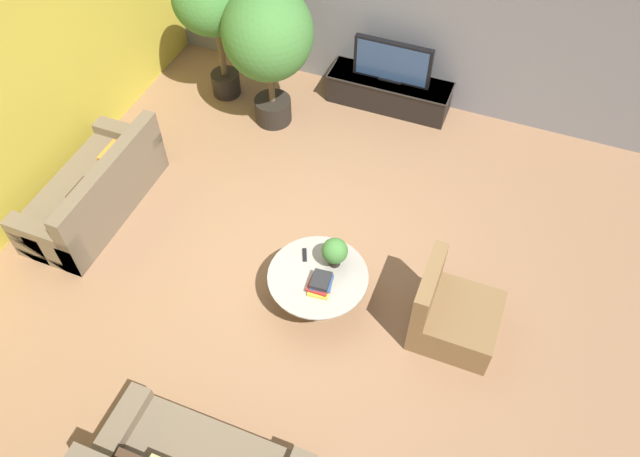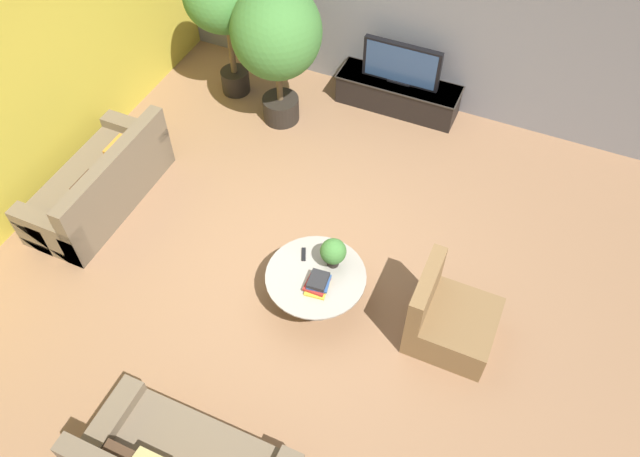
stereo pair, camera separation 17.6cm
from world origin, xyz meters
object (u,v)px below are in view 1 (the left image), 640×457
(television, at_px, (392,62))
(armchair_wicker, at_px, (451,315))
(couch_by_wall, at_px, (95,192))
(coffee_table, at_px, (318,283))
(potted_palm_tall, at_px, (215,3))
(potted_plant_tabletop, at_px, (335,252))
(potted_palm_corner, at_px, (268,37))
(media_console, at_px, (389,92))

(television, distance_m, armchair_wicker, 3.56)
(television, relative_size, couch_by_wall, 0.56)
(coffee_table, distance_m, potted_palm_tall, 3.80)
(coffee_table, height_order, potted_plant_tabletop, potted_plant_tabletop)
(television, distance_m, coffee_table, 3.32)
(television, bearing_deg, potted_palm_corner, -147.67)
(media_console, relative_size, couch_by_wall, 0.89)
(armchair_wicker, bearing_deg, couch_by_wall, 88.53)
(television, height_order, armchair_wicker, television)
(armchair_wicker, bearing_deg, potted_palm_tall, 55.79)
(television, height_order, coffee_table, television)
(couch_by_wall, xyz_separation_m, potted_plant_tabletop, (2.94, -0.04, 0.33))
(media_console, bearing_deg, television, -90.00)
(armchair_wicker, relative_size, potted_palm_corner, 0.45)
(coffee_table, height_order, potted_palm_corner, potted_palm_corner)
(potted_palm_corner, bearing_deg, coffee_table, -56.71)
(coffee_table, relative_size, potted_palm_corner, 0.53)
(coffee_table, xyz_separation_m, armchair_wicker, (1.35, 0.13, -0.02))
(coffee_table, distance_m, potted_plant_tabletop, 0.39)
(couch_by_wall, distance_m, armchair_wicker, 4.20)
(potted_palm_tall, bearing_deg, potted_plant_tabletop, -44.68)
(media_console, height_order, potted_plant_tabletop, potted_plant_tabletop)
(media_console, distance_m, couch_by_wall, 3.99)
(potted_palm_tall, height_order, potted_palm_corner, potted_palm_corner)
(television, bearing_deg, coffee_table, -85.40)
(potted_palm_tall, bearing_deg, potted_palm_corner, -18.21)
(couch_by_wall, relative_size, potted_palm_tall, 0.99)
(media_console, height_order, couch_by_wall, couch_by_wall)
(potted_palm_tall, bearing_deg, media_console, 14.74)
(potted_plant_tabletop, bearing_deg, couch_by_wall, 179.24)
(potted_palm_tall, relative_size, potted_plant_tabletop, 5.45)
(media_console, relative_size, potted_palm_corner, 0.86)
(potted_palm_tall, distance_m, potted_palm_corner, 0.89)
(couch_by_wall, bearing_deg, potted_palm_tall, 170.68)
(television, relative_size, potted_plant_tabletop, 3.01)
(media_console, relative_size, potted_plant_tabletop, 4.81)
(media_console, relative_size, potted_palm_tall, 0.88)
(television, xyz_separation_m, coffee_table, (0.26, -3.28, -0.41))
(coffee_table, xyz_separation_m, potted_plant_tabletop, (0.10, 0.20, 0.32))
(potted_plant_tabletop, bearing_deg, armchair_wicker, -3.13)
(armchair_wicker, height_order, potted_plant_tabletop, armchair_wicker)
(television, bearing_deg, media_console, 90.00)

